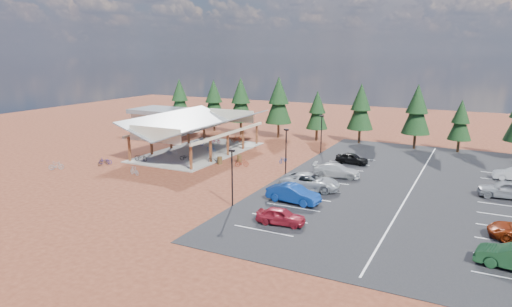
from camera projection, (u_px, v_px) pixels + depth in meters
name	position (u px, v px, depth m)	size (l,w,h in m)	color
ground	(238.00, 173.00, 51.53)	(140.00, 140.00, 0.00)	#562316
asphalt_lot	(413.00, 188.00, 45.98)	(27.00, 44.00, 0.04)	black
concrete_pad	(199.00, 152.00, 62.02)	(10.60, 18.60, 0.10)	gray
bike_pavilion	(198.00, 124.00, 61.18)	(11.65, 19.40, 4.97)	maroon
outbuilding	(166.00, 120.00, 77.32)	(11.00, 7.00, 3.90)	#ADA593
lamp_post_0	(232.00, 174.00, 39.97)	(0.50, 0.25, 5.14)	black
lamp_post_1	(286.00, 148.00, 50.41)	(0.50, 0.25, 5.14)	black
lamp_post_2	(321.00, 131.00, 60.85)	(0.50, 0.25, 5.14)	black
trash_bin_0	(220.00, 160.00, 55.52)	(0.60, 0.60, 0.90)	#4D391B
trash_bin_1	(239.00, 158.00, 56.49)	(0.60, 0.60, 0.90)	#4D391B
pine_0	(180.00, 98.00, 80.41)	(3.73, 3.73, 8.70)	#382314
pine_1	(214.00, 100.00, 77.50)	(3.76, 3.76, 8.77)	#382314
pine_2	(241.00, 100.00, 73.59)	(4.00, 4.00, 9.33)	#382314
pine_3	(279.00, 100.00, 71.28)	(4.14, 4.14, 9.63)	#382314
pine_4	(317.00, 110.00, 69.07)	(3.28, 3.28, 7.63)	#382314
pine_5	(361.00, 107.00, 66.78)	(3.83, 3.83, 8.92)	#382314
pine_6	(417.00, 110.00, 62.82)	(3.90, 3.90, 9.09)	#382314
pine_7	(461.00, 120.00, 61.05)	(3.09, 3.09, 7.19)	#382314
bike_0	(141.00, 157.00, 56.59)	(0.66, 1.89, 0.99)	black
bike_1	(172.00, 152.00, 59.57)	(0.42, 1.48, 0.89)	#94959C
bike_2	(199.00, 142.00, 66.17)	(0.61, 1.76, 0.92)	navy
bike_3	(216.00, 140.00, 67.45)	(0.46, 1.61, 0.97)	maroon
bike_4	(186.00, 157.00, 56.92)	(0.56, 1.61, 0.85)	black
bike_5	(212.00, 154.00, 58.31)	(0.44, 1.54, 0.93)	gray
bike_6	(211.00, 149.00, 61.85)	(0.56, 1.60, 0.84)	navy
bike_7	(237.00, 139.00, 67.90)	(0.50, 1.78, 1.07)	#A02C0B
bike_8	(104.00, 162.00, 54.91)	(0.56, 1.62, 0.85)	black
bike_9	(56.00, 166.00, 52.79)	(0.47, 1.65, 0.99)	gray
bike_10	(105.00, 161.00, 55.43)	(0.55, 1.58, 0.83)	navy
bike_13	(134.00, 171.00, 50.53)	(0.47, 1.65, 0.99)	#92949A
bike_14	(283.00, 160.00, 55.99)	(0.55, 1.58, 0.83)	navy
bike_15	(242.00, 163.00, 54.13)	(0.47, 1.65, 0.99)	maroon
bike_16	(214.00, 160.00, 55.94)	(0.59, 1.70, 0.89)	black
car_0	(281.00, 216.00, 36.13)	(1.58, 3.93, 1.34)	maroon
car_1	(293.00, 194.00, 41.27)	(1.73, 4.95, 1.63)	navy
car_2	(310.00, 182.00, 45.05)	(2.73, 5.92, 1.64)	#95999D
car_3	(336.00, 170.00, 49.63)	(2.07, 5.08, 1.47)	#B3B3B3
car_4	(352.00, 158.00, 55.46)	(1.57, 3.90, 1.33)	black
car_8	(506.00, 189.00, 42.54)	(1.98, 4.93, 1.68)	#96989D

